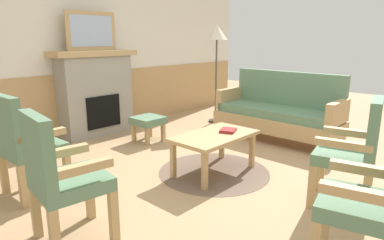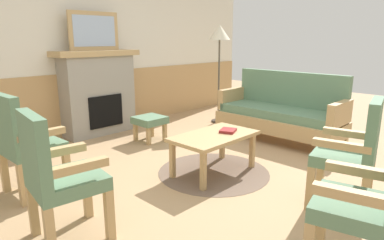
{
  "view_description": "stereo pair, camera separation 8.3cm",
  "coord_description": "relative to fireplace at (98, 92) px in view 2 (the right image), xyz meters",
  "views": [
    {
      "loc": [
        -2.73,
        -2.16,
        1.46
      ],
      "look_at": [
        0.0,
        0.35,
        0.55
      ],
      "focal_mm": 31.33,
      "sensor_mm": 36.0,
      "label": 1
    },
    {
      "loc": [
        -2.67,
        -2.22,
        1.46
      ],
      "look_at": [
        0.0,
        0.35,
        0.55
      ],
      "focal_mm": 31.33,
      "sensor_mm": 36.0,
      "label": 2
    }
  ],
  "objects": [
    {
      "name": "couch",
      "position": [
        1.65,
        -2.21,
        -0.26
      ],
      "size": [
        0.7,
        1.8,
        0.98
      ],
      "color": "tan",
      "rests_on": "ground_plane"
    },
    {
      "name": "round_rug",
      "position": [
        0.02,
        -2.32,
        -0.65
      ],
      "size": [
        1.24,
        1.24,
        0.01
      ],
      "primitive_type": "cylinder",
      "color": "brown",
      "rests_on": "ground_plane"
    },
    {
      "name": "armchair_front_center",
      "position": [
        -0.63,
        -4.07,
        -0.11
      ],
      "size": [
        0.57,
        0.57,
        0.98
      ],
      "color": "tan",
      "rests_on": "ground_plane"
    },
    {
      "name": "wall_back",
      "position": [
        0.0,
        0.25,
        0.66
      ],
      "size": [
        7.2,
        0.14,
        2.7
      ],
      "color": "silver",
      "rests_on": "ground_plane"
    },
    {
      "name": "framed_picture",
      "position": [
        0.0,
        0.0,
        0.91
      ],
      "size": [
        0.8,
        0.04,
        0.56
      ],
      "color": "tan",
      "rests_on": "fireplace"
    },
    {
      "name": "book_on_table",
      "position": [
        0.2,
        -2.36,
        -0.2
      ],
      "size": [
        0.23,
        0.22,
        0.03
      ],
      "primitive_type": "cube",
      "rotation": [
        0.0,
        0.0,
        0.4
      ],
      "color": "maroon",
      "rests_on": "coffee_table"
    },
    {
      "name": "ground_plane",
      "position": [
        0.0,
        -2.35,
        -0.65
      ],
      "size": [
        14.0,
        14.0,
        0.0
      ],
      "primitive_type": "plane",
      "color": "tan"
    },
    {
      "name": "floor_lamp_by_couch",
      "position": [
        1.85,
        -0.87,
        0.8
      ],
      "size": [
        0.36,
        0.36,
        1.68
      ],
      "color": "#332D28",
      "rests_on": "ground_plane"
    },
    {
      "name": "footstool",
      "position": [
        0.28,
        -0.88,
        -0.37
      ],
      "size": [
        0.4,
        0.4,
        0.36
      ],
      "color": "tan",
      "rests_on": "ground_plane"
    },
    {
      "name": "armchair_front_left",
      "position": [
        0.22,
        -3.69,
        -0.11
      ],
      "size": [
        0.57,
        0.57,
        0.98
      ],
      "color": "tan",
      "rests_on": "ground_plane"
    },
    {
      "name": "coffee_table",
      "position": [
        0.02,
        -2.32,
        -0.27
      ],
      "size": [
        0.96,
        0.56,
        0.44
      ],
      "color": "tan",
      "rests_on": "ground_plane"
    },
    {
      "name": "armchair_near_fireplace",
      "position": [
        -1.75,
        -2.35,
        -0.11
      ],
      "size": [
        0.54,
        0.54,
        0.98
      ],
      "color": "tan",
      "rests_on": "ground_plane"
    },
    {
      "name": "fireplace",
      "position": [
        0.0,
        0.0,
        0.0
      ],
      "size": [
        1.3,
        0.44,
        1.28
      ],
      "color": "gray",
      "rests_on": "ground_plane"
    },
    {
      "name": "armchair_by_window_left",
      "position": [
        -1.61,
        -1.38,
        -0.11
      ],
      "size": [
        0.5,
        0.5,
        0.98
      ],
      "color": "tan",
      "rests_on": "ground_plane"
    }
  ]
}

